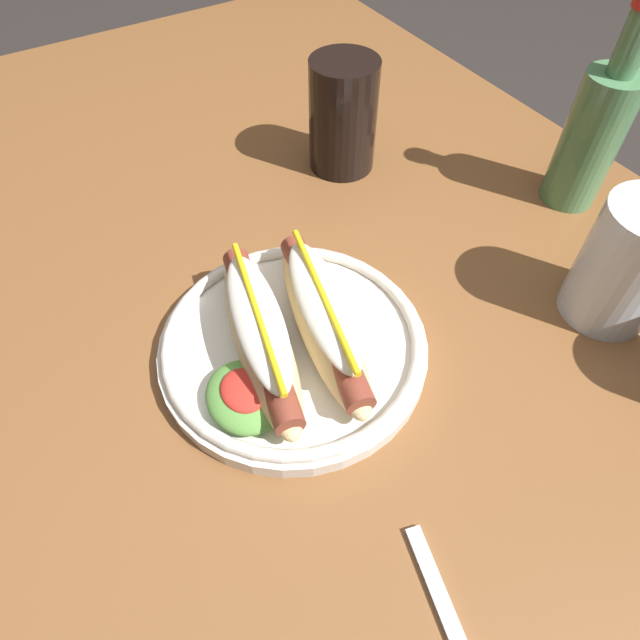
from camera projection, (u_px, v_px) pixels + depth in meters
The scene contains 7 objects.
ground_plane at pixel (326, 517), 1.16m from camera, with size 8.00×8.00×0.00m, color #2D2826.
dining_table at pixel (331, 336), 0.65m from camera, with size 1.45×0.88×0.74m.
hot_dog_plate at pixel (291, 338), 0.50m from camera, with size 0.26×0.26×0.08m.
fork at pixel (452, 628), 0.37m from camera, with size 0.12×0.05×0.00m.
soda_cup at pixel (343, 116), 0.66m from camera, with size 0.08×0.08×0.14m, color black.
water_cup at pixel (628, 265), 0.51m from camera, with size 0.09×0.09×0.13m, color silver.
glass_bottle at pixel (594, 133), 0.60m from camera, with size 0.06×0.06×0.23m.
Camera 1 is at (0.33, -0.22, 1.17)m, focal length 30.27 mm.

